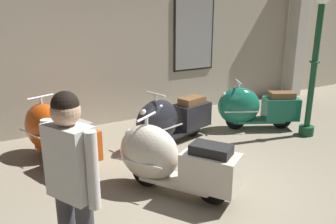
{
  "coord_description": "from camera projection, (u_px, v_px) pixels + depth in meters",
  "views": [
    {
      "loc": [
        -2.62,
        -3.44,
        2.41
      ],
      "look_at": [
        0.24,
        1.45,
        0.68
      ],
      "focal_mm": 37.13,
      "sensor_mm": 36.0,
      "label": 1
    }
  ],
  "objects": [
    {
      "name": "scooter_1",
      "position": [
        167.0,
        159.0,
        4.6
      ],
      "size": [
        1.29,
        1.67,
        1.02
      ],
      "rotation": [
        0.0,
        0.0,
        2.13
      ],
      "color": "black",
      "rests_on": "ground"
    },
    {
      "name": "scooter_2",
      "position": [
        169.0,
        120.0,
        6.16
      ],
      "size": [
        1.72,
        0.86,
        1.01
      ],
      "rotation": [
        0.0,
        0.0,
        -2.9
      ],
      "color": "black",
      "rests_on": "ground"
    },
    {
      "name": "ground_plane",
      "position": [
        206.0,
        188.0,
        4.8
      ],
      "size": [
        60.0,
        60.0,
        0.0
      ],
      "primitive_type": "plane",
      "color": "gray"
    },
    {
      "name": "lamppost",
      "position": [
        316.0,
        54.0,
        6.32
      ],
      "size": [
        0.3,
        0.3,
        2.73
      ],
      "color": "#144728",
      "rests_on": "ground"
    },
    {
      "name": "scooter_3",
      "position": [
        251.0,
        107.0,
        6.99
      ],
      "size": [
        1.65,
        1.16,
        0.99
      ],
      "rotation": [
        0.0,
        0.0,
        2.66
      ],
      "color": "black",
      "rests_on": "ground"
    },
    {
      "name": "showroom_back_wall",
      "position": [
        119.0,
        36.0,
        7.16
      ],
      "size": [
        18.0,
        0.63,
        3.64
      ],
      "color": "#BCB29E",
      "rests_on": "ground"
    },
    {
      "name": "visitor_0",
      "position": [
        72.0,
        180.0,
        2.86
      ],
      "size": [
        0.41,
        0.55,
        1.79
      ],
      "rotation": [
        0.0,
        0.0,
        0.45
      ],
      "color": "black",
      "rests_on": "ground"
    },
    {
      "name": "scooter_0",
      "position": [
        54.0,
        132.0,
        5.56
      ],
      "size": [
        0.99,
        1.73,
        1.02
      ],
      "rotation": [
        0.0,
        0.0,
        1.9
      ],
      "color": "black",
      "rests_on": "ground"
    }
  ]
}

